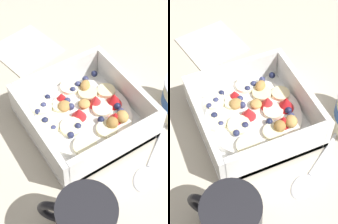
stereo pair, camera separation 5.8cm
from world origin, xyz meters
The scene contains 5 objects.
ground_plane centered at (0.00, 0.00, 0.00)m, with size 2.40×2.40×0.00m, color beige.
fruit_bowl centered at (-0.02, 0.00, 0.02)m, with size 0.19×0.19×0.07m.
spoon centered at (0.11, 0.04, 0.00)m, with size 0.11×0.16×0.01m.
coffee_mug centered at (0.15, -0.11, 0.05)m, with size 0.10×0.09×0.09m.
folded_napkin centered at (-0.25, 0.00, 0.00)m, with size 0.12×0.12×0.01m, color silver.
Camera 2 is at (0.31, -0.14, 0.49)m, focal length 53.98 mm.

